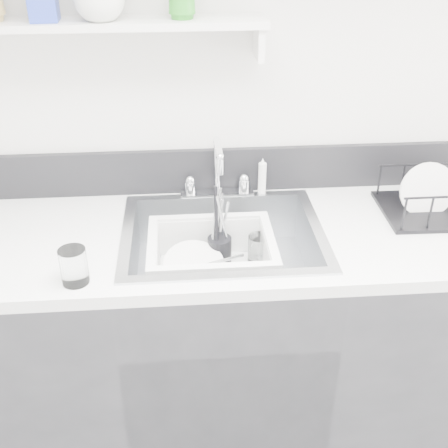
{
  "coord_description": "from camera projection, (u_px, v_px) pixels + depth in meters",
  "views": [
    {
      "loc": [
        -0.12,
        -0.33,
        1.84
      ],
      "look_at": [
        0.0,
        1.14,
        0.98
      ],
      "focal_mm": 45.0,
      "sensor_mm": 36.0,
      "label": 1
    }
  ],
  "objects": [
    {
      "name": "room_shell",
      "position": [
        272.0,
        42.0,
        0.71
      ],
      "size": [
        3.5,
        3.0,
        2.6
      ],
      "color": "silver",
      "rests_on": "ground"
    },
    {
      "name": "counter_run",
      "position": [
        223.0,
        342.0,
        2.02
      ],
      "size": [
        3.2,
        0.62,
        0.92
      ],
      "color": "#29292D",
      "rests_on": "ground"
    },
    {
      "name": "dish_rack",
      "position": [
        440.0,
        195.0,
        1.87
      ],
      "size": [
        0.38,
        0.29,
        0.13
      ],
      "primitive_type": null,
      "rotation": [
        0.0,
        0.0,
        -0.02
      ],
      "color": "black",
      "rests_on": "counter_run"
    },
    {
      "name": "tumbler_counter",
      "position": [
        74.0,
        266.0,
        1.53
      ],
      "size": [
        0.08,
        0.08,
        0.11
      ],
      "primitive_type": "cylinder",
      "rotation": [
        0.0,
        0.0,
        -0.03
      ],
      "color": "white",
      "rests_on": "counter_run"
    },
    {
      "name": "wall_shelf",
      "position": [
        99.0,
        26.0,
        1.66
      ],
      "size": [
        1.0,
        0.16,
        0.12
      ],
      "color": "silver",
      "rests_on": "room_shell"
    },
    {
      "name": "backsplash",
      "position": [
        216.0,
        170.0,
        2.0
      ],
      "size": [
        3.2,
        0.02,
        0.16
      ],
      "primitive_type": "cube",
      "color": "black",
      "rests_on": "counter_run"
    },
    {
      "name": "plate_stack",
      "position": [
        197.0,
        273.0,
        1.81
      ],
      "size": [
        0.24,
        0.24,
        0.1
      ],
      "rotation": [
        0.0,
        0.0,
        -0.09
      ],
      "color": "white",
      "rests_on": "wash_tub"
    },
    {
      "name": "faucet",
      "position": [
        217.0,
        182.0,
        1.97
      ],
      "size": [
        0.26,
        0.18,
        0.23
      ],
      "color": "silver",
      "rests_on": "counter_run"
    },
    {
      "name": "wash_tub",
      "position": [
        212.0,
        259.0,
        1.81
      ],
      "size": [
        0.45,
        0.39,
        0.16
      ],
      "primitive_type": null,
      "rotation": [
        0.0,
        0.0,
        -0.16
      ],
      "color": "white",
      "rests_on": "sink"
    },
    {
      "name": "utensil_cup",
      "position": [
        219.0,
        249.0,
        1.88
      ],
      "size": [
        0.08,
        0.08,
        0.27
      ],
      "rotation": [
        0.0,
        0.0,
        0.12
      ],
      "color": "black",
      "rests_on": "wash_tub"
    },
    {
      "name": "side_sprayer",
      "position": [
        262.0,
        176.0,
        1.98
      ],
      "size": [
        0.03,
        0.03,
        0.14
      ],
      "primitive_type": "cylinder",
      "color": "white",
      "rests_on": "counter_run"
    },
    {
      "name": "sink",
      "position": [
        223.0,
        256.0,
        1.83
      ],
      "size": [
        0.64,
        0.52,
        0.2
      ],
      "primitive_type": null,
      "color": "silver",
      "rests_on": "counter_run"
    },
    {
      "name": "bowl_small",
      "position": [
        242.0,
        281.0,
        1.79
      ],
      "size": [
        0.14,
        0.14,
        0.03
      ],
      "primitive_type": "imported",
      "rotation": [
        0.0,
        0.0,
        0.4
      ],
      "color": "white",
      "rests_on": "wash_tub"
    },
    {
      "name": "ladle",
      "position": [
        209.0,
        264.0,
        1.84
      ],
      "size": [
        0.22,
        0.25,
        0.07
      ],
      "primitive_type": null,
      "rotation": [
        0.0,
        0.0,
        -0.9
      ],
      "color": "silver",
      "rests_on": "wash_tub"
    },
    {
      "name": "tumbler_in_tub",
      "position": [
        259.0,
        250.0,
        1.88
      ],
      "size": [
        0.08,
        0.08,
        0.11
      ],
      "primitive_type": "cylinder",
      "rotation": [
        0.0,
        0.0,
        -0.03
      ],
      "color": "white",
      "rests_on": "wash_tub"
    }
  ]
}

